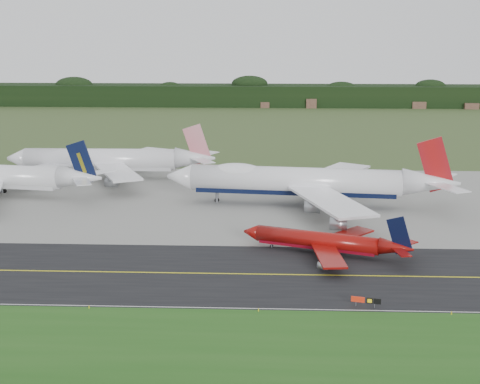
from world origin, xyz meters
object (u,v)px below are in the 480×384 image
object	(u,v)px
jet_red_737	(326,242)
jet_star_tail	(112,160)
taxiway_sign	(366,300)
jet_ba_747	(305,181)

from	to	relation	value
jet_red_737	jet_star_tail	xyz separation A→B (m)	(-58.26, 67.45, 2.94)
jet_red_737	taxiway_sign	world-z (taller)	jet_red_737
jet_ba_747	jet_star_tail	size ratio (longest dim) A/B	1.17
taxiway_sign	jet_red_737	bearing A→B (deg)	99.33
jet_red_737	taxiway_sign	xyz separation A→B (m)	(4.26, -25.92, -1.46)
taxiway_sign	jet_star_tail	bearing A→B (deg)	123.81
jet_red_737	jet_star_tail	bearing A→B (deg)	130.82
jet_red_737	jet_star_tail	distance (m)	89.18
jet_red_737	jet_star_tail	size ratio (longest dim) A/B	0.54
jet_ba_747	jet_red_737	world-z (taller)	jet_ba_747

